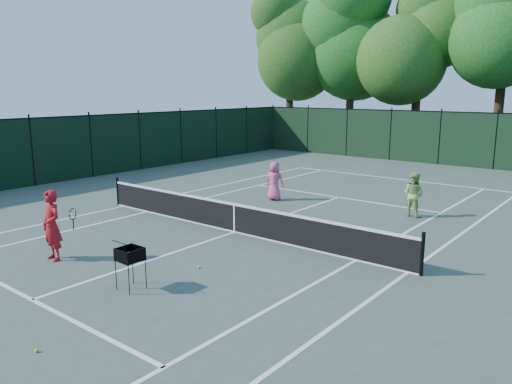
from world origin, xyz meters
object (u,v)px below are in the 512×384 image
Objects in this scene: player_pink at (275,181)px; ball_hopper at (130,255)px; player_green at (414,194)px; coach at (52,225)px; loose_ball_near_cart at (37,350)px; loose_ball_midcourt at (199,267)px.

ball_hopper is (2.89, -9.13, 0.03)m from player_pink.
coach is at bearing 71.11° from player_green.
coach reaches higher than ball_hopper.
loose_ball_near_cart is (0.95, -2.67, -0.75)m from ball_hopper.
loose_ball_midcourt is (-0.72, 4.50, 0.00)m from loose_ball_near_cart.
coach reaches higher than player_pink.
player_green reaches higher than loose_ball_midcourt.
player_pink is 9.58m from ball_hopper.
ball_hopper is 1.99m from loose_ball_midcourt.
loose_ball_midcourt is at bearing 98.94° from player_pink.
coach is 3.11m from ball_hopper.
coach reaches higher than player_green.
player_green is at bearing 75.65° from loose_ball_midcourt.
player_pink reaches higher than loose_ball_midcourt.
player_green is 12.84m from loose_ball_near_cart.
player_green is 8.54m from loose_ball_midcourt.
ball_hopper reaches higher than loose_ball_near_cart.
player_pink reaches higher than loose_ball_near_cart.
player_pink is at bearing 92.50° from coach.
loose_ball_midcourt is at bearing 86.36° from ball_hopper.
ball_hopper is at bearing 4.48° from coach.
loose_ball_near_cart is at bearing -29.15° from coach.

